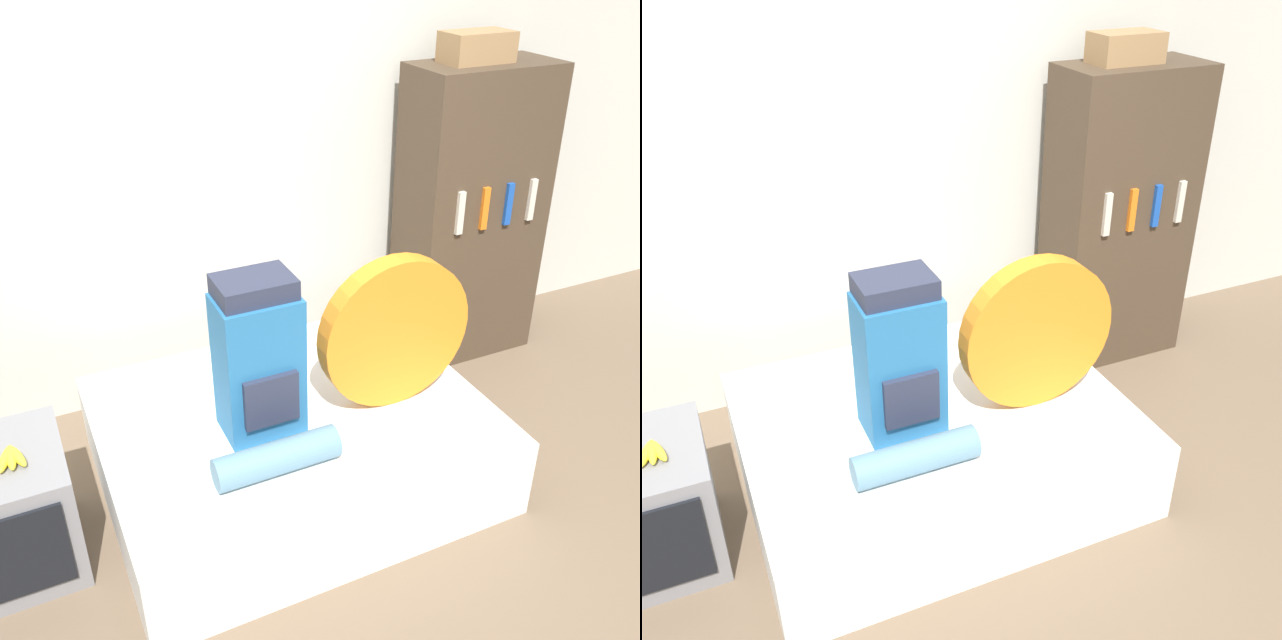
{
  "view_description": "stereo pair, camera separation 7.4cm",
  "coord_description": "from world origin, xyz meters",
  "views": [
    {
      "loc": [
        -1.01,
        -1.82,
        2.45
      ],
      "look_at": [
        0.18,
        0.69,
        0.86
      ],
      "focal_mm": 40.0,
      "sensor_mm": 36.0,
      "label": 1
    },
    {
      "loc": [
        -0.94,
        -1.85,
        2.45
      ],
      "look_at": [
        0.18,
        0.69,
        0.86
      ],
      "focal_mm": 40.0,
      "sensor_mm": 36.0,
      "label": 2
    }
  ],
  "objects": [
    {
      "name": "backpack",
      "position": [
        -0.14,
        0.63,
        0.78
      ],
      "size": [
        0.35,
        0.29,
        0.75
      ],
      "color": "#23669E",
      "rests_on": "bed"
    },
    {
      "name": "banana_bunch",
      "position": [
        -1.18,
        0.66,
        0.58
      ],
      "size": [
        0.13,
        0.17,
        0.04
      ],
      "color": "yellow",
      "rests_on": "television"
    },
    {
      "name": "television",
      "position": [
        -1.26,
        0.7,
        0.28
      ],
      "size": [
        0.54,
        0.57,
        0.56
      ],
      "color": "gray",
      "rests_on": "ground_plane"
    },
    {
      "name": "bed",
      "position": [
        0.03,
        0.69,
        0.21
      ],
      "size": [
        1.77,
        1.41,
        0.41
      ],
      "color": "white",
      "rests_on": "ground_plane"
    },
    {
      "name": "tent_bag",
      "position": [
        0.5,
        0.57,
        0.78
      ],
      "size": [
        0.74,
        0.11,
        0.74
      ],
      "color": "orange",
      "rests_on": "bed"
    },
    {
      "name": "ground_plane",
      "position": [
        0.0,
        0.0,
        0.0
      ],
      "size": [
        16.0,
        16.0,
        0.0
      ],
      "primitive_type": "plane",
      "color": "brown"
    },
    {
      "name": "bookshelf",
      "position": [
        1.51,
        1.39,
        0.88
      ],
      "size": [
        0.82,
        0.45,
        1.76
      ],
      "color": "#473828",
      "rests_on": "ground_plane"
    },
    {
      "name": "sleeping_roll",
      "position": [
        -0.19,
        0.32,
        0.48
      ],
      "size": [
        0.54,
        0.14,
        0.14
      ],
      "color": "#5B849E",
      "rests_on": "bed"
    },
    {
      "name": "cardboard_box",
      "position": [
        1.44,
        1.41,
        1.84
      ],
      "size": [
        0.37,
        0.22,
        0.16
      ],
      "color": "#99754C",
      "rests_on": "bookshelf"
    },
    {
      "name": "wall_back",
      "position": [
        0.0,
        1.72,
        1.3
      ],
      "size": [
        8.0,
        0.05,
        2.6
      ],
      "color": "silver",
      "rests_on": "ground_plane"
    }
  ]
}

